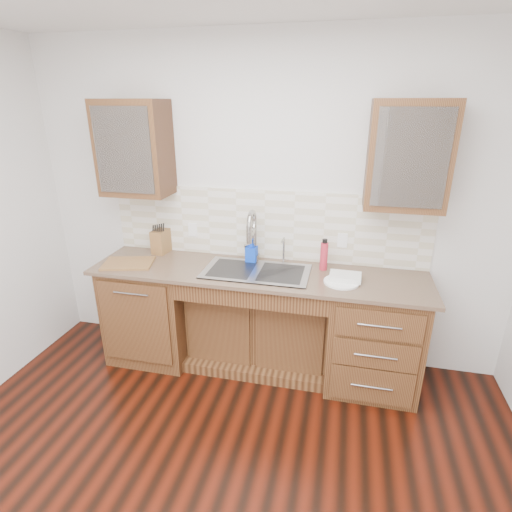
% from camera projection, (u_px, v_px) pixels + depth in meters
% --- Properties ---
extents(wall_back, '(4.00, 0.10, 2.70)m').
position_uv_depth(wall_back, '(267.00, 206.00, 3.38)').
color(wall_back, silver).
rests_on(wall_back, ground).
extents(base_cabinet_left, '(0.70, 0.62, 0.88)m').
position_uv_depth(base_cabinet_left, '(154.00, 309.00, 3.58)').
color(base_cabinet_left, '#593014').
rests_on(base_cabinet_left, ground).
extents(base_cabinet_center, '(1.20, 0.44, 0.70)m').
position_uv_depth(base_cabinet_center, '(259.00, 325.00, 3.49)').
color(base_cabinet_center, '#593014').
rests_on(base_cabinet_center, ground).
extents(base_cabinet_right, '(0.70, 0.62, 0.88)m').
position_uv_depth(base_cabinet_right, '(373.00, 335.00, 3.18)').
color(base_cabinet_right, '#593014').
rests_on(base_cabinet_right, ground).
extents(countertop, '(2.70, 0.65, 0.03)m').
position_uv_depth(countertop, '(257.00, 273.00, 3.20)').
color(countertop, '#84705B').
rests_on(countertop, base_cabinet_left).
extents(backsplash, '(2.70, 0.02, 0.59)m').
position_uv_depth(backsplash, '(265.00, 225.00, 3.37)').
color(backsplash, beige).
rests_on(backsplash, wall_back).
extents(sink, '(0.84, 0.46, 0.19)m').
position_uv_depth(sink, '(256.00, 282.00, 3.21)').
color(sink, '#9E9EA5').
rests_on(sink, countertop).
extents(faucet, '(0.04, 0.04, 0.40)m').
position_uv_depth(faucet, '(254.00, 239.00, 3.33)').
color(faucet, '#999993').
rests_on(faucet, countertop).
extents(filter_tap, '(0.02, 0.02, 0.24)m').
position_uv_depth(filter_tap, '(284.00, 249.00, 3.32)').
color(filter_tap, '#999993').
rests_on(filter_tap, countertop).
extents(upper_cabinet_left, '(0.55, 0.34, 0.75)m').
position_uv_depth(upper_cabinet_left, '(135.00, 148.00, 3.22)').
color(upper_cabinet_left, '#593014').
rests_on(upper_cabinet_left, wall_back).
extents(upper_cabinet_right, '(0.55, 0.34, 0.75)m').
position_uv_depth(upper_cabinet_right, '(408.00, 156.00, 2.79)').
color(upper_cabinet_right, '#593014').
rests_on(upper_cabinet_right, wall_back).
extents(outlet_left, '(0.08, 0.01, 0.12)m').
position_uv_depth(outlet_left, '(193.00, 230.00, 3.53)').
color(outlet_left, white).
rests_on(outlet_left, backsplash).
extents(outlet_right, '(0.08, 0.01, 0.12)m').
position_uv_depth(outlet_right, '(342.00, 240.00, 3.26)').
color(outlet_right, white).
rests_on(outlet_right, backsplash).
extents(soap_bottle, '(0.09, 0.10, 0.20)m').
position_uv_depth(soap_bottle, '(252.00, 251.00, 3.35)').
color(soap_bottle, blue).
rests_on(soap_bottle, countertop).
extents(water_bottle, '(0.07, 0.07, 0.23)m').
position_uv_depth(water_bottle, '(324.00, 256.00, 3.19)').
color(water_bottle, '#B82537').
rests_on(water_bottle, countertop).
extents(plate, '(0.31, 0.31, 0.01)m').
position_uv_depth(plate, '(341.00, 282.00, 2.99)').
color(plate, white).
rests_on(plate, countertop).
extents(dish_towel, '(0.24, 0.18, 0.04)m').
position_uv_depth(dish_towel, '(345.00, 277.00, 3.01)').
color(dish_towel, silver).
rests_on(dish_towel, plate).
extents(knife_block, '(0.13, 0.20, 0.21)m').
position_uv_depth(knife_block, '(161.00, 241.00, 3.56)').
color(knife_block, brown).
rests_on(knife_block, countertop).
extents(cutting_board, '(0.46, 0.37, 0.02)m').
position_uv_depth(cutting_board, '(128.00, 263.00, 3.33)').
color(cutting_board, olive).
rests_on(cutting_board, countertop).
extents(cup_left_a, '(0.14, 0.14, 0.09)m').
position_uv_depth(cup_left_a, '(126.00, 155.00, 3.26)').
color(cup_left_a, white).
rests_on(cup_left_a, upper_cabinet_left).
extents(cup_left_b, '(0.09, 0.09, 0.08)m').
position_uv_depth(cup_left_b, '(144.00, 156.00, 3.23)').
color(cup_left_b, silver).
rests_on(cup_left_b, upper_cabinet_left).
extents(cup_right_a, '(0.12, 0.12, 0.09)m').
position_uv_depth(cup_right_a, '(397.00, 163.00, 2.82)').
color(cup_right_a, silver).
rests_on(cup_right_a, upper_cabinet_right).
extents(cup_right_b, '(0.12, 0.12, 0.09)m').
position_uv_depth(cup_right_b, '(420.00, 164.00, 2.79)').
color(cup_right_b, white).
rests_on(cup_right_b, upper_cabinet_right).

